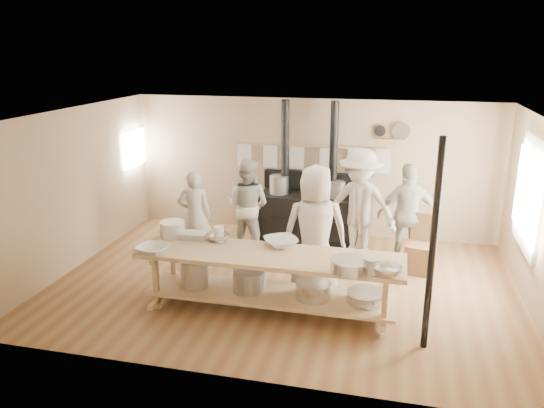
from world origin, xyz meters
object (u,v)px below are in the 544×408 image
Objects in this scene: cook_left at (248,206)px; chair at (420,255)px; stove at (307,211)px; cook_right at (408,215)px; prep_table at (269,276)px; roasting_pan at (194,235)px; cook_by_window at (359,207)px; cook_center at (315,231)px; cook_far_left at (195,215)px.

chair is (2.97, -0.23, -0.56)m from cook_left.
stove reaches higher than cook_right.
cook_right is (1.82, 2.16, 0.34)m from prep_table.
cook_right reaches higher than roasting_pan.
prep_table is at bearing -125.37° from chair.
stove is 1.49m from cook_by_window.
roasting_pan is at bearing -114.30° from stove.
cook_center is at bearing -102.19° from cook_by_window.
stove reaches higher than prep_table.
cook_far_left is 2.37m from cook_center.
cook_left is at bearing -164.71° from cook_far_left.
cook_by_window is at bearing 171.35° from cook_far_left.
cook_left is 3.04m from chair.
cook_far_left is 1.63× the size of chair.
cook_by_window is at bearing -125.67° from cook_center.
cook_far_left is 3.93× the size of roasting_pan.
cook_center is at bearing 141.08° from cook_far_left.
cook_far_left reaches higher than roasting_pan.
cook_right is at bearing -25.11° from stove.
cook_by_window reaches higher than prep_table.
cook_far_left is 3.81m from chair.
chair is at bearing 115.01° from cook_right.
prep_table is 1.00m from cook_center.
cook_center reaches higher than roasting_pan.
cook_center reaches higher than prep_table.
roasting_pan is at bearing 16.22° from cook_right.
cook_right reaches higher than prep_table.
cook_left is at bearing 80.33° from roasting_pan.
prep_table is at bearing 34.95° from cook_right.
cook_center reaches higher than chair.
cook_right is (2.73, 0.05, 0.02)m from cook_left.
cook_far_left is at bearing -34.34° from cook_center.
stove is 3.02m from prep_table.
cook_center is 2.05m from chair.
chair is (1.56, 1.13, -0.69)m from cook_center.
stove is 2.23m from cook_far_left.
chair is 3.67m from roasting_pan.
chair is (2.07, 1.88, -0.24)m from prep_table.
cook_left is at bearing -171.98° from cook_by_window.
cook_left is (0.79, 0.52, 0.07)m from cook_far_left.
cook_by_window is at bearing 63.09° from prep_table.
roasting_pan is (-3.04, -1.83, 0.03)m from cook_right.
cook_by_window is (1.94, -0.07, 0.14)m from cook_left.
stove is 2.37m from chair.
chair is (1.03, -0.16, -0.70)m from cook_by_window.
cook_by_window reaches higher than cook_right.
cook_center is at bearing 13.63° from roasting_pan.
prep_table is 2.34× the size of cook_far_left.
chair is at bearing 25.25° from roasting_pan.
roasting_pan is (-1.21, -2.69, 0.37)m from stove.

